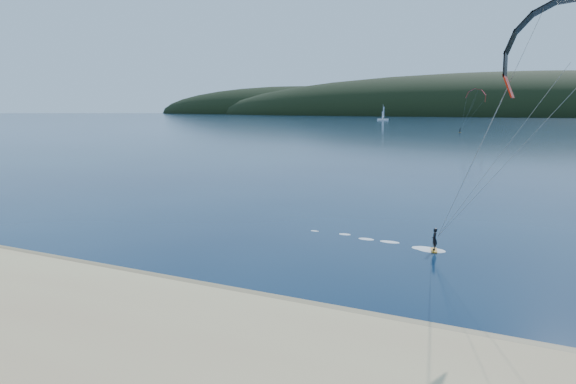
{
  "coord_description": "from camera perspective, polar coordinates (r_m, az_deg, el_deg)",
  "views": [
    {
      "loc": [
        18.61,
        -18.5,
        10.07
      ],
      "look_at": [
        4.07,
        10.0,
        5.0
      ],
      "focal_mm": 33.23,
      "sensor_mm": 36.0,
      "label": 1
    }
  ],
  "objects": [
    {
      "name": "kitesurfer_near",
      "position": [
        34.31,
        27.09,
        11.34
      ],
      "size": [
        22.25,
        6.29,
        15.99
      ],
      "color": "orange",
      "rests_on": "ground"
    },
    {
      "name": "sailboat",
      "position": [
        440.79,
        10.12,
        7.68
      ],
      "size": [
        8.76,
        5.76,
        12.72
      ],
      "color": "white",
      "rests_on": "ground"
    },
    {
      "name": "ground",
      "position": [
        28.11,
        -17.31,
        -12.41
      ],
      "size": [
        1800.0,
        1800.0,
        0.0
      ],
      "primitive_type": "plane",
      "color": "#061832",
      "rests_on": "ground"
    },
    {
      "name": "headland",
      "position": [
        764.07,
        25.91,
        7.36
      ],
      "size": [
        1200.0,
        310.0,
        140.0
      ],
      "color": "black",
      "rests_on": "ground"
    },
    {
      "name": "kitesurfer_far",
      "position": [
        225.48,
        19.43,
        9.37
      ],
      "size": [
        10.74,
        6.46,
        16.26
      ],
      "color": "orange",
      "rests_on": "ground"
    },
    {
      "name": "wet_sand",
      "position": [
        31.24,
        -11.48,
        -9.89
      ],
      "size": [
        220.0,
        2.5,
        0.1
      ],
      "color": "olive",
      "rests_on": "ground"
    }
  ]
}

